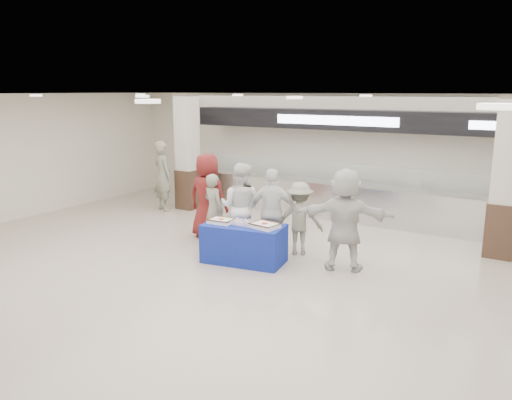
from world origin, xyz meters
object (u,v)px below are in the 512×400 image
Objects in this scene: display_table at (244,243)px; sheet_cake_left at (221,220)px; civilian_maroon at (208,196)px; sheet_cake_right at (265,225)px; soldier_a at (214,209)px; cupcake_tray at (244,223)px; chef_short at (273,212)px; soldier_b at (299,218)px; civilian_white at (345,219)px; chef_tall at (241,207)px; soldier_bg at (163,176)px.

sheet_cake_left is (-0.45, -0.11, 0.42)m from display_table.
civilian_maroon reaches higher than sheet_cake_left.
sheet_cake_right is 0.36× the size of soldier_a.
civilian_maroon is at bearing 148.70° from cupcake_tray.
soldier_a reaches higher than sheet_cake_right.
display_table is 0.88× the size of chef_short.
display_table is 1.00× the size of soldier_a.
cupcake_tray is (-0.02, 0.02, 0.41)m from display_table.
soldier_a is at bearing 136.44° from civilian_maroon.
display_table is at bearing -45.92° from cupcake_tray.
soldier_b is 0.77× the size of civilian_white.
chef_tall is (0.70, 0.00, 0.14)m from soldier_a.
chef_tall reaches higher than soldier_b.
cupcake_tray is 0.24× the size of soldier_bg.
chef_tall is (-0.49, 0.64, 0.54)m from display_table.
soldier_bg is at bearing -37.14° from soldier_b.
civilian_white reaches higher than soldier_a.
soldier_a is (0.43, -0.35, -0.18)m from civilian_maroon.
display_table is 1.99m from civilian_white.
sheet_cake_left is 0.89× the size of sheet_cake_right.
civilian_white is (2.25, 0.75, 0.16)m from sheet_cake_left.
chef_tall is at bearing 93.18° from sheet_cake_left.
chef_short is (-0.22, 0.68, 0.08)m from sheet_cake_right.
chef_short is (1.42, 0.07, 0.11)m from soldier_a.
sheet_cake_right reaches higher than sheet_cake_left.
soldier_b is at bearing -174.61° from chef_tall.
soldier_bg reaches higher than soldier_a.
soldier_bg is (-4.25, 2.43, 0.18)m from cupcake_tray.
chef_short reaches higher than sheet_cake_right.
civilian_maroon is at bearing -30.43° from chef_tall.
soldier_a is 0.80× the size of soldier_bg.
soldier_bg is at bearing -32.97° from civilian_maroon.
display_table is 4.96m from soldier_bg.
civilian_white reaches higher than sheet_cake_right.
civilian_white reaches higher than chef_tall.
civilian_white reaches higher than soldier_b.
soldier_a is 1.90m from soldier_b.
sheet_cake_right reaches higher than cupcake_tray.
chef_short is at bearing 50.16° from sheet_cake_left.
display_table is 1.98m from civilian_maroon.
cupcake_tray is (-0.46, -0.01, -0.02)m from sheet_cake_right.
soldier_a is 0.71m from chef_tall.
cupcake_tray is at bearing 144.55° from civilian_maroon.
display_table is at bearing 144.37° from civilian_maroon.
civilian_maroon is (-1.62, 0.99, 0.58)m from display_table.
display_table is 3.12× the size of sheet_cake_left.
civilian_white is at bearing -163.45° from soldier_a.
soldier_a is at bearing 152.05° from cupcake_tray.
chef_tall is at bearing -2.62° from soldier_b.
soldier_a is at bearing 141.96° from display_table.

